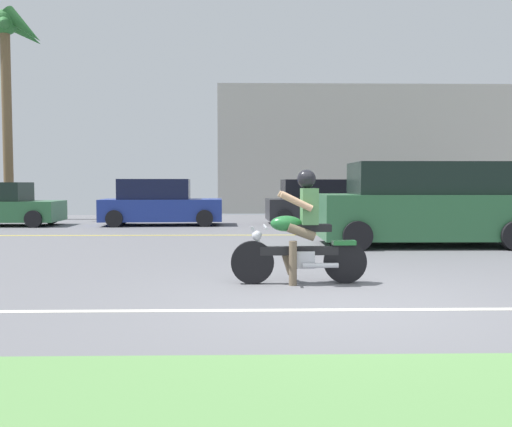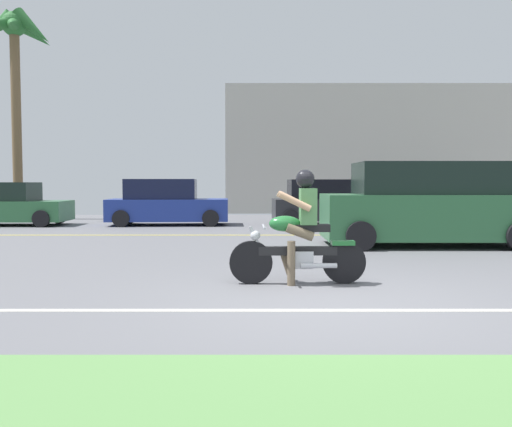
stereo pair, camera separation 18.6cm
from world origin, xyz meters
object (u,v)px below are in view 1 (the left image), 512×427
(parked_car_3, at_px, (454,203))
(parked_car_2, at_px, (317,203))
(motorcyclist, at_px, (300,236))
(palm_tree_0, at_px, (5,43))
(parked_car_1, at_px, (160,204))
(suv_nearby, at_px, (424,205))

(parked_car_3, bearing_deg, parked_car_2, -165.10)
(motorcyclist, bearing_deg, palm_tree_0, 125.96)
(parked_car_1, xyz_separation_m, palm_tree_0, (-6.48, 3.17, 6.17))
(motorcyclist, relative_size, parked_car_2, 0.53)
(motorcyclist, distance_m, parked_car_3, 14.60)
(motorcyclist, xyz_separation_m, suv_nearby, (3.35, 4.71, 0.24))
(parked_car_3, xyz_separation_m, palm_tree_0, (-17.36, 1.32, 6.23))
(motorcyclist, bearing_deg, parked_car_2, 81.18)
(suv_nearby, height_order, parked_car_3, suv_nearby)
(motorcyclist, relative_size, parked_car_1, 0.47)
(parked_car_1, bearing_deg, motorcyclist, -71.21)
(motorcyclist, bearing_deg, parked_car_3, 60.54)
(suv_nearby, bearing_deg, parked_car_2, 103.73)
(parked_car_2, bearing_deg, motorcyclist, -98.82)
(parked_car_1, height_order, parked_car_3, parked_car_1)
(motorcyclist, height_order, parked_car_2, motorcyclist)
(parked_car_1, xyz_separation_m, parked_car_2, (5.44, 0.40, -0.01))
(suv_nearby, bearing_deg, motorcyclist, -125.45)
(suv_nearby, relative_size, parked_car_1, 1.19)
(suv_nearby, bearing_deg, parked_car_3, 64.44)
(motorcyclist, relative_size, suv_nearby, 0.40)
(motorcyclist, distance_m, palm_tree_0, 18.42)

